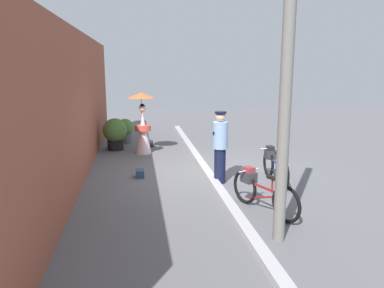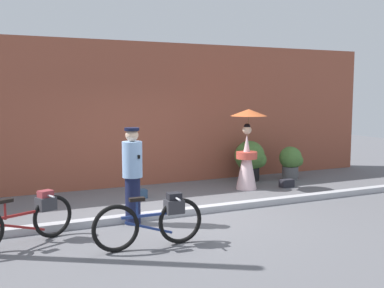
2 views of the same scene
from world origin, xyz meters
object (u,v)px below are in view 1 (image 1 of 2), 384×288
(person_with_parasol, at_px, (143,122))
(potted_plant_by_door, at_px, (115,133))
(bicycle_near_officer, at_px, (274,164))
(bicycle_far_side, at_px, (261,190))
(person_officer, at_px, (220,145))
(potted_plant_small, at_px, (125,130))
(utility_pole, at_px, (286,83))
(backpack_spare, at_px, (140,173))
(backpack_on_pavement, at_px, (150,144))

(person_with_parasol, height_order, potted_plant_by_door, person_with_parasol)
(bicycle_near_officer, relative_size, bicycle_far_side, 1.01)
(bicycle_near_officer, distance_m, person_officer, 1.36)
(bicycle_far_side, distance_m, potted_plant_small, 7.23)
(person_with_parasol, bearing_deg, utility_pole, -162.69)
(backpack_spare, height_order, utility_pole, utility_pole)
(bicycle_far_side, bearing_deg, potted_plant_small, 21.30)
(person_officer, bearing_deg, bicycle_far_side, -168.01)
(person_officer, xyz_separation_m, backpack_spare, (0.71, 1.80, -0.78))
(utility_pole, bearing_deg, backpack_spare, 29.42)
(backpack_on_pavement, bearing_deg, bicycle_near_officer, -147.98)
(potted_plant_small, bearing_deg, utility_pole, -162.37)
(potted_plant_small, relative_size, utility_pole, 0.18)
(bicycle_near_officer, xyz_separation_m, potted_plant_small, (5.05, 3.52, 0.07))
(utility_pole, bearing_deg, bicycle_far_side, -5.07)
(potted_plant_small, bearing_deg, potted_plant_by_door, 164.96)
(person_with_parasol, xyz_separation_m, backpack_on_pavement, (0.96, -0.25, -0.86))
(bicycle_far_side, xyz_separation_m, person_with_parasol, (5.05, 2.05, 0.56))
(potted_plant_by_door, bearing_deg, person_with_parasol, -126.44)
(bicycle_near_officer, xyz_separation_m, potted_plant_by_door, (3.99, 3.81, 0.15))
(bicycle_near_officer, bearing_deg, backpack_spare, 75.60)
(person_officer, relative_size, backpack_spare, 5.75)
(backpack_spare, relative_size, utility_pole, 0.06)
(bicycle_far_side, distance_m, utility_pole, 2.34)
(backpack_spare, distance_m, utility_pole, 4.81)
(bicycle_near_officer, xyz_separation_m, person_officer, (0.08, 1.27, 0.47))
(person_officer, distance_m, backpack_spare, 2.09)
(potted_plant_by_door, bearing_deg, backpack_on_pavement, -73.54)
(potted_plant_by_door, relative_size, utility_pole, 0.21)
(bicycle_near_officer, distance_m, bicycle_far_side, 1.91)
(backpack_on_pavement, distance_m, backpack_spare, 3.55)
(bicycle_near_officer, distance_m, backpack_on_pavement, 5.10)
(person_officer, bearing_deg, person_with_parasol, 27.07)
(bicycle_far_side, distance_m, backpack_on_pavement, 6.28)
(bicycle_far_side, height_order, utility_pole, utility_pole)
(potted_plant_by_door, distance_m, backpack_on_pavement, 1.24)
(person_with_parasol, relative_size, utility_pole, 0.39)
(bicycle_near_officer, height_order, bicycle_far_side, bicycle_near_officer)
(person_with_parasol, height_order, potted_plant_small, person_with_parasol)
(backpack_on_pavement, bearing_deg, potted_plant_by_door, 106.46)
(person_with_parasol, relative_size, backpack_spare, 6.49)
(backpack_on_pavement, bearing_deg, potted_plant_small, 48.43)
(bicycle_near_officer, distance_m, potted_plant_by_door, 5.52)
(bicycle_far_side, xyz_separation_m, potted_plant_by_door, (5.69, 2.91, 0.16))
(backpack_on_pavement, bearing_deg, utility_pole, -166.72)
(bicycle_far_side, bearing_deg, backpack_on_pavement, 16.73)
(person_with_parasol, bearing_deg, backpack_spare, 177.20)
(potted_plant_by_door, bearing_deg, person_officer, -147.08)
(person_officer, xyz_separation_m, potted_plant_small, (4.97, 2.25, -0.41))
(person_officer, relative_size, utility_pole, 0.34)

